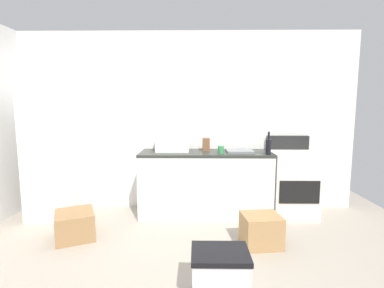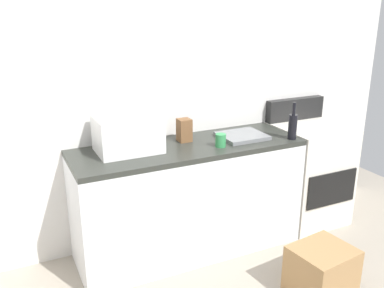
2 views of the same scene
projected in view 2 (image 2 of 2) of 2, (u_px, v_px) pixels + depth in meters
wall_back at (134, 89)px, 3.29m from camera, size 5.00×0.10×2.60m
kitchen_counter at (188, 198)px, 3.38m from camera, size 1.80×0.60×0.90m
stove_oven at (308, 172)px, 3.88m from camera, size 0.60×0.61×1.10m
microwave at (128, 134)px, 3.07m from camera, size 0.46×0.34×0.27m
sink_basin at (242, 136)px, 3.42m from camera, size 0.36×0.32×0.03m
wine_bottle at (293, 126)px, 3.36m from camera, size 0.07×0.07×0.30m
coffee_mug at (221, 140)px, 3.20m from camera, size 0.08×0.08×0.10m
knife_block at (184, 130)px, 3.31m from camera, size 0.10×0.10×0.18m
cardboard_box_medium at (321, 271)px, 2.93m from camera, size 0.45×0.40×0.34m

